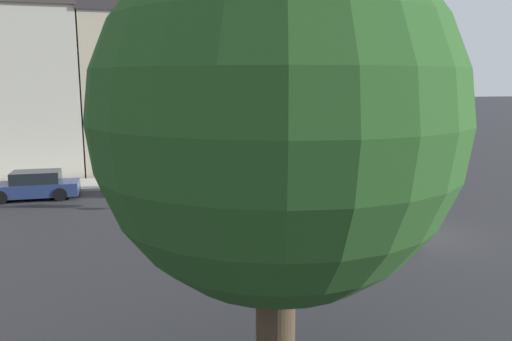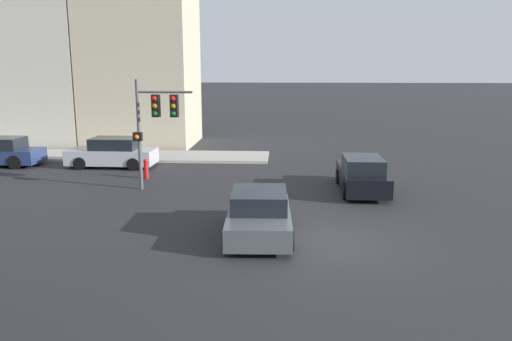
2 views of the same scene
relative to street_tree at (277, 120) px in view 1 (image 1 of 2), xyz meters
The scene contains 9 objects.
ground_plane 13.47m from the street_tree, 45.09° to the right, with size 300.00×300.00×0.00m, color #28282B.
rowhouse_backdrop 28.61m from the street_tree, 16.14° to the left, with size 7.67×18.52×11.87m.
street_tree is the anchor object (origin of this frame).
traffic_signal 15.03m from the street_tree, ahead, with size 0.54×2.44×4.53m.
crossing_car_0 12.35m from the street_tree, 36.32° to the right, with size 3.97×2.07×1.37m.
crossing_car_1 18.91m from the street_tree, 35.69° to the right, with size 4.28×1.84×1.45m.
parked_car_0 19.96m from the street_tree, ahead, with size 1.95×4.42×1.51m.
parked_car_1 21.21m from the street_tree, 20.65° to the left, with size 1.88×4.58×1.48m.
fire_hydrant 17.51m from the street_tree, ahead, with size 0.22×0.22×0.92m.
Camera 1 is at (-17.04, 11.32, 6.13)m, focal length 35.00 mm.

